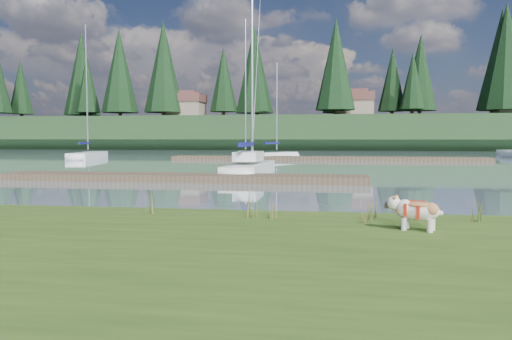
# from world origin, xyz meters

# --- Properties ---
(ground) EXTENTS (200.00, 200.00, 0.00)m
(ground) POSITION_xyz_m (0.00, 30.00, 0.00)
(ground) COLOR #7E95A5
(ground) RESTS_ON ground
(bank) EXTENTS (60.00, 9.00, 0.35)m
(bank) POSITION_xyz_m (0.00, -6.00, 0.17)
(bank) COLOR #365219
(bank) RESTS_ON ground
(ridge) EXTENTS (200.00, 20.00, 5.00)m
(ridge) POSITION_xyz_m (0.00, 73.00, 2.50)
(ridge) COLOR #1C341A
(ridge) RESTS_ON ground
(bulldog) EXTENTS (0.92, 0.57, 0.54)m
(bulldog) POSITION_xyz_m (3.87, -3.34, 0.69)
(bulldog) COLOR silver
(bulldog) RESTS_ON bank
(sailboat_main) EXTENTS (1.71, 8.20, 11.84)m
(sailboat_main) POSITION_xyz_m (-1.61, 13.78, 0.42)
(sailboat_main) COLOR white
(sailboat_main) RESTS_ON ground
(dock_near) EXTENTS (16.00, 2.00, 0.30)m
(dock_near) POSITION_xyz_m (-4.00, 9.00, 0.15)
(dock_near) COLOR #4C3D2C
(dock_near) RESTS_ON ground
(dock_far) EXTENTS (26.00, 2.20, 0.30)m
(dock_far) POSITION_xyz_m (2.00, 30.00, 0.15)
(dock_far) COLOR #4C3D2C
(dock_far) RESTS_ON ground
(sailboat_bg_0) EXTENTS (3.18, 8.45, 11.99)m
(sailboat_bg_0) POSITION_xyz_m (-19.25, 30.81, 0.32)
(sailboat_bg_0) COLOR white
(sailboat_bg_0) RESTS_ON ground
(sailboat_bg_1) EXTENTS (2.54, 8.70, 12.72)m
(sailboat_bg_1) POSITION_xyz_m (-5.40, 34.06, 0.33)
(sailboat_bg_1) COLOR white
(sailboat_bg_1) RESTS_ON ground
(sailboat_bg_2) EXTENTS (3.91, 5.26, 8.61)m
(sailboat_bg_2) POSITION_xyz_m (-2.10, 32.81, 0.34)
(sailboat_bg_2) COLOR white
(sailboat_bg_2) RESTS_ON ground
(weed_0) EXTENTS (0.17, 0.14, 0.67)m
(weed_0) POSITION_xyz_m (0.98, -2.43, 0.63)
(weed_0) COLOR #475B23
(weed_0) RESTS_ON bank
(weed_1) EXTENTS (0.17, 0.14, 0.49)m
(weed_1) POSITION_xyz_m (1.38, -2.59, 0.55)
(weed_1) COLOR #475B23
(weed_1) RESTS_ON bank
(weed_2) EXTENTS (0.17, 0.14, 0.55)m
(weed_2) POSITION_xyz_m (3.24, -2.25, 0.58)
(weed_2) COLOR #475B23
(weed_2) RESTS_ON bank
(weed_3) EXTENTS (0.17, 0.14, 0.52)m
(weed_3) POSITION_xyz_m (-1.14, -2.39, 0.57)
(weed_3) COLOR #475B23
(weed_3) RESTS_ON bank
(weed_4) EXTENTS (0.17, 0.14, 0.50)m
(weed_4) POSITION_xyz_m (3.09, -2.73, 0.56)
(weed_4) COLOR #475B23
(weed_4) RESTS_ON bank
(weed_5) EXTENTS (0.17, 0.14, 0.57)m
(weed_5) POSITION_xyz_m (5.10, -2.29, 0.59)
(weed_5) COLOR #475B23
(weed_5) RESTS_ON bank
(mud_lip) EXTENTS (60.00, 0.50, 0.14)m
(mud_lip) POSITION_xyz_m (0.00, -1.60, 0.07)
(mud_lip) COLOR #33281C
(mud_lip) RESTS_ON ground
(conifer_1) EXTENTS (4.40, 4.40, 11.30)m
(conifer_1) POSITION_xyz_m (-40.00, 71.00, 11.28)
(conifer_1) COLOR #382619
(conifer_1) RESTS_ON ridge
(conifer_2) EXTENTS (6.60, 6.60, 16.05)m
(conifer_2) POSITION_xyz_m (-25.00, 68.00, 13.54)
(conifer_2) COLOR #382619
(conifer_2) RESTS_ON ridge
(conifer_3) EXTENTS (4.84, 4.84, 12.25)m
(conifer_3) POSITION_xyz_m (-10.00, 72.00, 11.74)
(conifer_3) COLOR #382619
(conifer_3) RESTS_ON ridge
(conifer_4) EXTENTS (6.16, 6.16, 15.10)m
(conifer_4) POSITION_xyz_m (3.00, 66.00, 13.09)
(conifer_4) COLOR #382619
(conifer_4) RESTS_ON ridge
(conifer_5) EXTENTS (3.96, 3.96, 10.35)m
(conifer_5) POSITION_xyz_m (15.00, 70.00, 10.83)
(conifer_5) COLOR #382619
(conifer_5) RESTS_ON ridge
(conifer_6) EXTENTS (7.04, 7.04, 17.00)m
(conifer_6) POSITION_xyz_m (28.00, 68.00, 13.99)
(conifer_6) COLOR #382619
(conifer_6) RESTS_ON ridge
(house_0) EXTENTS (6.30, 5.30, 4.65)m
(house_0) POSITION_xyz_m (-22.00, 70.00, 7.31)
(house_0) COLOR gray
(house_0) RESTS_ON ridge
(house_1) EXTENTS (6.30, 5.30, 4.65)m
(house_1) POSITION_xyz_m (6.00, 71.00, 7.31)
(house_1) COLOR gray
(house_1) RESTS_ON ridge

